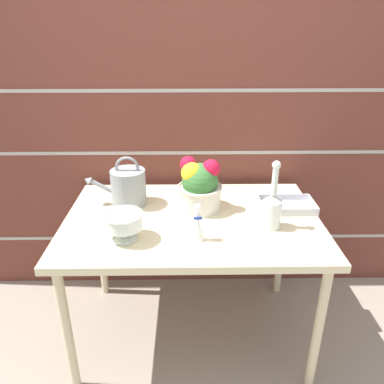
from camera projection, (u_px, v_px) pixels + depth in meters
name	position (u px, v px, depth m)	size (l,w,h in m)	color
ground_plane	(192.00, 330.00, 2.16)	(12.00, 12.00, 0.00)	gray
brick_wall	(191.00, 121.00, 2.17)	(3.60, 0.08, 2.20)	brown
patio_table	(192.00, 229.00, 1.88)	(1.26, 0.83, 0.74)	beige
watering_can	(128.00, 187.00, 1.95)	(0.33, 0.18, 0.27)	gray
crystal_pedestal_bowl	(124.00, 222.00, 1.63)	(0.18, 0.18, 0.13)	silver
flower_planter	(199.00, 186.00, 1.89)	(0.23, 0.23, 0.28)	beige
glass_decanter	(272.00, 207.00, 1.72)	(0.09, 0.09, 0.33)	silver
figurine_vase	(198.00, 225.00, 1.64)	(0.06, 0.06, 0.18)	white
wire_tray	(287.00, 206.00, 1.94)	(0.28, 0.18, 0.04)	#B7B7BC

